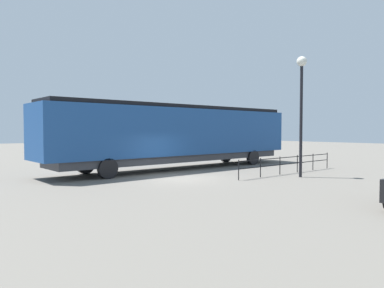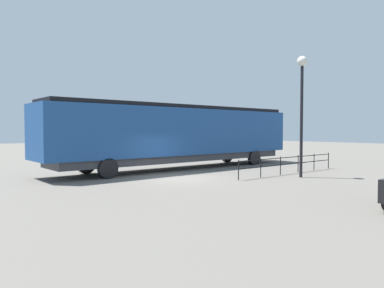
% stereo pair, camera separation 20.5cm
% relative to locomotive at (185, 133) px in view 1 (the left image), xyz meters
% --- Properties ---
extents(ground_plane, '(120.00, 120.00, 0.00)m').
position_rel_locomotive_xyz_m(ground_plane, '(3.79, -3.45, -2.36)').
color(ground_plane, '#666059').
extents(locomotive, '(3.11, 18.53, 4.21)m').
position_rel_locomotive_xyz_m(locomotive, '(0.00, 0.00, 0.00)').
color(locomotive, navy).
rests_on(locomotive, ground_plane).
extents(lamp_post, '(0.55, 0.55, 6.58)m').
position_rel_locomotive_xyz_m(lamp_post, '(7.69, 1.91, 2.36)').
color(lamp_post, black).
rests_on(lamp_post, ground_plane).
extents(platform_fence, '(0.05, 8.91, 1.06)m').
position_rel_locomotive_xyz_m(platform_fence, '(6.30, 2.86, -1.67)').
color(platform_fence, black).
rests_on(platform_fence, ground_plane).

